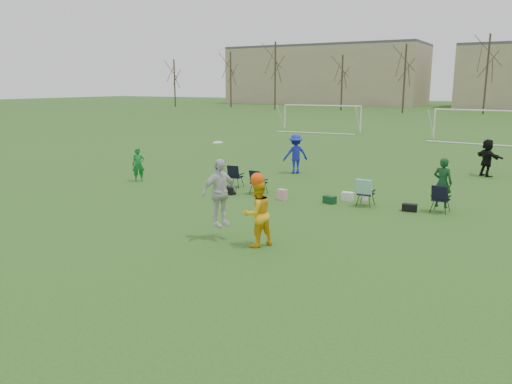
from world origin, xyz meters
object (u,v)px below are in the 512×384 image
Objects in this scene: fielder_black at (487,158)px; goal_mid at (485,117)px; fielder_green_near at (138,165)px; center_contest at (239,203)px; fielder_blue at (296,154)px; goal_left at (322,111)px.

fielder_black is 15.59m from goal_mid.
fielder_green_near is at bearing 79.55° from fielder_black.
center_contest is at bearing -91.99° from goal_mid.
goal_mid is (11.85, 24.69, 1.16)m from fielder_green_near.
fielder_blue is 9.12m from fielder_black.
goal_left is at bearing 175.87° from goal_mid.
goal_left is (-10.85, 32.07, 0.79)m from center_contest.
fielder_black is (13.57, 9.23, 0.13)m from fielder_green_near.
fielder_green_near is 0.21× the size of goal_mid.
goal_mid reaches higher than fielder_green_near.
fielder_blue is 20.38m from goal_mid.
goal_left and goal_mid have the same top height.
fielder_blue is at bearing 107.52° from center_contest.
goal_left is (-2.15, 26.69, 1.16)m from fielder_green_near.
center_contest reaches higher than fielder_green_near.
goal_left reaches higher than fielder_black.
center_contest is (3.41, -10.80, 0.18)m from fielder_blue.
fielder_blue is 22.55m from goal_left.
center_contest is at bearing -76.31° from goal_left.
center_contest is 0.38× the size of goal_left.
center_contest reaches higher than goal_left.
fielder_blue is 0.26× the size of goal_left.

